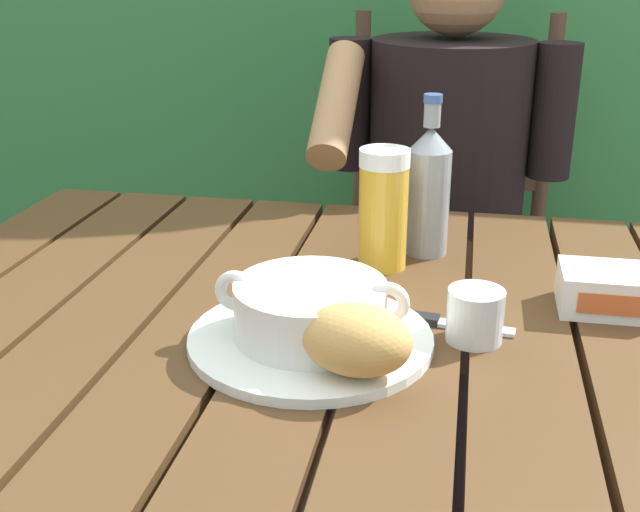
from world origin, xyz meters
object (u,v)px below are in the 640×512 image
(person_eating, at_px, (443,191))
(beer_bottle, at_px, (428,189))
(chair_near_diner, at_px, (443,259))
(soup_bowl, at_px, (310,308))
(water_glass_small, at_px, (475,315))
(serving_plate, at_px, (311,339))
(beer_glass, at_px, (383,209))
(table_knife, at_px, (436,321))
(bread_roll, at_px, (356,340))
(butter_tub, at_px, (608,290))

(person_eating, height_order, beer_bottle, person_eating)
(chair_near_diner, bearing_deg, soup_bowl, -97.16)
(water_glass_small, bearing_deg, chair_near_diner, 93.93)
(serving_plate, xyz_separation_m, water_glass_small, (0.18, 0.05, 0.03))
(beer_glass, xyz_separation_m, table_knife, (0.09, -0.18, -0.08))
(soup_bowl, height_order, table_knife, soup_bowl)
(chair_near_diner, height_order, water_glass_small, chair_near_diner)
(serving_plate, distance_m, beer_bottle, 0.35)
(chair_near_diner, distance_m, person_eating, 0.30)
(serving_plate, bearing_deg, soup_bowl, 180.00)
(bread_roll, bearing_deg, beer_glass, 91.95)
(beer_bottle, bearing_deg, person_eating, 88.97)
(chair_near_diner, relative_size, serving_plate, 3.70)
(serving_plate, xyz_separation_m, bread_roll, (0.06, -0.07, 0.04))
(person_eating, height_order, water_glass_small, person_eating)
(beer_glass, bearing_deg, chair_near_diner, 84.48)
(person_eating, bearing_deg, beer_glass, -97.34)
(bread_roll, relative_size, beer_glass, 0.76)
(soup_bowl, relative_size, bread_roll, 1.72)
(soup_bowl, bearing_deg, table_knife, 29.16)
(soup_bowl, relative_size, beer_glass, 1.31)
(bread_roll, distance_m, beer_bottle, 0.40)
(bread_roll, relative_size, beer_bottle, 0.56)
(water_glass_small, bearing_deg, serving_plate, -166.08)
(person_eating, xyz_separation_m, beer_bottle, (-0.01, -0.45, 0.14))
(chair_near_diner, relative_size, water_glass_small, 15.83)
(soup_bowl, distance_m, water_glass_small, 0.19)
(water_glass_small, bearing_deg, soup_bowl, -166.08)
(bread_roll, distance_m, butter_tub, 0.37)
(beer_glass, bearing_deg, soup_bowl, -101.71)
(serving_plate, height_order, table_knife, serving_plate)
(serving_plate, distance_m, butter_tub, 0.38)
(serving_plate, bearing_deg, table_knife, 29.16)
(serving_plate, relative_size, butter_tub, 2.37)
(chair_near_diner, xyz_separation_m, beer_bottle, (-0.01, -0.65, 0.36))
(chair_near_diner, bearing_deg, water_glass_small, -86.07)
(person_eating, relative_size, bread_roll, 9.34)
(chair_near_diner, relative_size, beer_bottle, 4.43)
(person_eating, height_order, table_knife, person_eating)
(water_glass_small, bearing_deg, butter_tub, 35.27)
(beer_glass, relative_size, water_glass_small, 2.59)
(bread_roll, height_order, beer_glass, beer_glass)
(table_knife, bearing_deg, beer_glass, 116.61)
(person_eating, xyz_separation_m, soup_bowl, (-0.12, -0.77, 0.08))
(soup_bowl, distance_m, table_knife, 0.17)
(soup_bowl, xyz_separation_m, butter_tub, (0.35, 0.16, -0.02))
(water_glass_small, xyz_separation_m, butter_tub, (0.16, 0.12, -0.00))
(person_eating, distance_m, bread_roll, 0.85)
(beer_glass, relative_size, butter_tub, 1.44)
(bread_roll, relative_size, butter_tub, 1.10)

